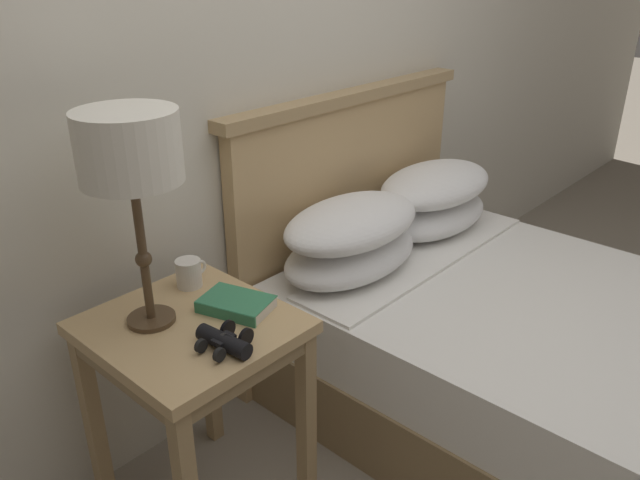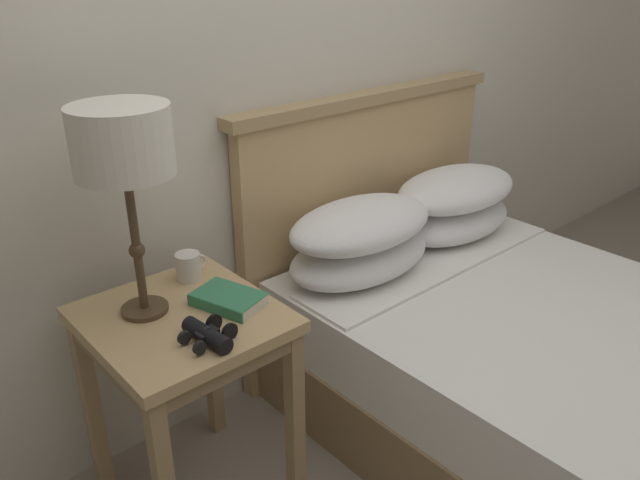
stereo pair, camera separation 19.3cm
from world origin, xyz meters
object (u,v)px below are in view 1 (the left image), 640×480
(table_lamp, at_px, (130,153))
(coffee_mug, at_px, (189,273))
(nightstand, at_px, (193,353))
(book_on_nightstand, at_px, (236,304))
(bed, at_px, (524,346))
(binoculars_pair, at_px, (224,341))

(table_lamp, height_order, coffee_mug, table_lamp)
(nightstand, relative_size, coffee_mug, 6.60)
(book_on_nightstand, bearing_deg, table_lamp, 147.09)
(bed, distance_m, coffee_mug, 1.22)
(bed, bearing_deg, coffee_mug, 143.45)
(nightstand, xyz_separation_m, coffee_mug, (0.13, 0.16, 0.15))
(bed, distance_m, table_lamp, 1.52)
(coffee_mug, bearing_deg, book_on_nightstand, -89.61)
(bed, bearing_deg, table_lamp, 151.73)
(book_on_nightstand, distance_m, binoculars_pair, 0.19)
(table_lamp, distance_m, binoculars_pair, 0.52)
(nightstand, height_order, binoculars_pair, binoculars_pair)
(coffee_mug, bearing_deg, table_lamp, -156.57)
(bed, bearing_deg, nightstand, 153.67)
(table_lamp, relative_size, coffee_mug, 5.61)
(table_lamp, distance_m, book_on_nightstand, 0.51)
(nightstand, relative_size, binoculars_pair, 4.18)
(book_on_nightstand, height_order, coffee_mug, coffee_mug)
(bed, bearing_deg, binoculars_pair, 161.74)
(binoculars_pair, bearing_deg, coffee_mug, 66.74)
(nightstand, distance_m, book_on_nightstand, 0.18)
(bed, xyz_separation_m, coffee_mug, (-0.92, 0.68, 0.41))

